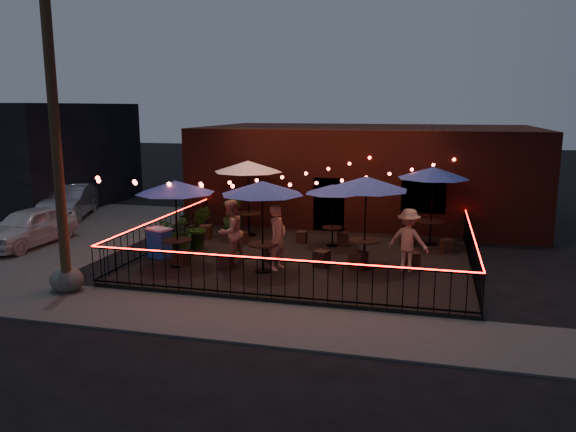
# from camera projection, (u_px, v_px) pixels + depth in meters

# --- Properties ---
(ground) EXTENTS (110.00, 110.00, 0.00)m
(ground) POSITION_uv_depth(u_px,v_px,m) (291.00, 280.00, 15.93)
(ground) COLOR black
(ground) RESTS_ON ground
(patio) EXTENTS (10.00, 8.00, 0.15)m
(patio) POSITION_uv_depth(u_px,v_px,m) (306.00, 260.00, 17.81)
(patio) COLOR black
(patio) RESTS_ON ground
(sidewalk) EXTENTS (18.00, 2.50, 0.05)m
(sidewalk) POSITION_uv_depth(u_px,v_px,m) (256.00, 321.00, 12.83)
(sidewalk) COLOR #3D3C39
(sidewalk) RESTS_ON ground
(parking_lot) EXTENTS (11.00, 12.00, 0.02)m
(parking_lot) POSITION_uv_depth(u_px,v_px,m) (27.00, 229.00, 22.64)
(parking_lot) COLOR #3D3C39
(parking_lot) RESTS_ON ground
(brick_building) EXTENTS (14.00, 8.00, 4.00)m
(brick_building) POSITION_uv_depth(u_px,v_px,m) (367.00, 172.00, 24.80)
(brick_building) COLOR #3C1810
(brick_building) RESTS_ON ground
(utility_pole) EXTENTS (0.26, 0.26, 8.00)m
(utility_pole) POSITION_uv_depth(u_px,v_px,m) (56.00, 141.00, 14.00)
(utility_pole) COLOR #3E2F19
(utility_pole) RESTS_ON ground
(fence_front) EXTENTS (10.00, 0.04, 1.04)m
(fence_front) POSITION_uv_depth(u_px,v_px,m) (271.00, 279.00, 13.90)
(fence_front) COLOR black
(fence_front) RESTS_ON patio
(fence_left) EXTENTS (0.04, 8.00, 1.04)m
(fence_left) POSITION_uv_depth(u_px,v_px,m) (161.00, 233.00, 18.91)
(fence_left) COLOR black
(fence_left) RESTS_ON patio
(fence_right) EXTENTS (0.04, 8.00, 1.04)m
(fence_right) POSITION_uv_depth(u_px,v_px,m) (472.00, 252.00, 16.49)
(fence_right) COLOR black
(fence_right) RESTS_ON patio
(festoon_lights) EXTENTS (10.02, 8.72, 1.32)m
(festoon_lights) POSITION_uv_depth(u_px,v_px,m) (272.00, 184.00, 17.30)
(festoon_lights) COLOR red
(festoon_lights) RESTS_ON ground
(cafe_table_0) EXTENTS (2.73, 2.73, 2.58)m
(cafe_table_0) POSITION_uv_depth(u_px,v_px,m) (175.00, 188.00, 16.40)
(cafe_table_0) COLOR black
(cafe_table_0) RESTS_ON patio
(cafe_table_1) EXTENTS (2.77, 2.77, 2.77)m
(cafe_table_1) POSITION_uv_depth(u_px,v_px,m) (248.00, 167.00, 20.39)
(cafe_table_1) COLOR black
(cafe_table_1) RESTS_ON patio
(cafe_table_2) EXTENTS (2.45, 2.45, 2.64)m
(cafe_table_2) POSITION_uv_depth(u_px,v_px,m) (262.00, 189.00, 15.83)
(cafe_table_2) COLOR black
(cafe_table_2) RESTS_ON patio
(cafe_table_3) EXTENTS (2.38, 2.38, 2.13)m
(cafe_table_3) POSITION_uv_depth(u_px,v_px,m) (333.00, 190.00, 18.89)
(cafe_table_3) COLOR black
(cafe_table_3) RESTS_ON patio
(cafe_table_4) EXTENTS (3.26, 3.26, 2.73)m
(cafe_table_4) POSITION_uv_depth(u_px,v_px,m) (366.00, 185.00, 16.16)
(cafe_table_4) COLOR black
(cafe_table_4) RESTS_ON patio
(cafe_table_5) EXTENTS (2.89, 2.89, 2.70)m
(cafe_table_5) POSITION_uv_depth(u_px,v_px,m) (433.00, 174.00, 19.02)
(cafe_table_5) COLOR black
(cafe_table_5) RESTS_ON patio
(bistro_chair_0) EXTENTS (0.43, 0.43, 0.46)m
(bistro_chair_0) POSITION_uv_depth(u_px,v_px,m) (181.00, 258.00, 16.85)
(bistro_chair_0) COLOR black
(bistro_chair_0) RESTS_ON patio
(bistro_chair_1) EXTENTS (0.37, 0.37, 0.43)m
(bistro_chair_1) POSITION_uv_depth(u_px,v_px,m) (226.00, 262.00, 16.49)
(bistro_chair_1) COLOR black
(bistro_chair_1) RESTS_ON patio
(bistro_chair_2) EXTENTS (0.45, 0.45, 0.49)m
(bistro_chair_2) POSITION_uv_depth(u_px,v_px,m) (206.00, 232.00, 20.31)
(bistro_chair_2) COLOR black
(bistro_chair_2) RESTS_ON patio
(bistro_chair_3) EXTENTS (0.43, 0.43, 0.40)m
(bistro_chair_3) POSITION_uv_depth(u_px,v_px,m) (242.00, 238.00, 19.58)
(bistro_chair_3) COLOR black
(bistro_chair_3) RESTS_ON patio
(bistro_chair_4) EXTENTS (0.51, 0.51, 0.48)m
(bistro_chair_4) POSITION_uv_depth(u_px,v_px,m) (273.00, 253.00, 17.34)
(bistro_chair_4) COLOR black
(bistro_chair_4) RESTS_ON patio
(bistro_chair_5) EXTENTS (0.52, 0.52, 0.48)m
(bistro_chair_5) POSITION_uv_depth(u_px,v_px,m) (322.00, 259.00, 16.75)
(bistro_chair_5) COLOR black
(bistro_chair_5) RESTS_ON patio
(bistro_chair_6) EXTENTS (0.34, 0.34, 0.40)m
(bistro_chair_6) POSITION_uv_depth(u_px,v_px,m) (302.00, 237.00, 19.70)
(bistro_chair_6) COLOR black
(bistro_chair_6) RESTS_ON patio
(bistro_chair_7) EXTENTS (0.44, 0.44, 0.44)m
(bistro_chair_7) POSITION_uv_depth(u_px,v_px,m) (343.00, 239.00, 19.38)
(bistro_chair_7) COLOR black
(bistro_chair_7) RESTS_ON patio
(bistro_chair_8) EXTENTS (0.57, 0.57, 0.52)m
(bistro_chair_8) POSITION_uv_depth(u_px,v_px,m) (358.00, 261.00, 16.45)
(bistro_chair_8) COLOR black
(bistro_chair_8) RESTS_ON patio
(bistro_chair_9) EXTENTS (0.49, 0.49, 0.46)m
(bistro_chair_9) POSITION_uv_depth(u_px,v_px,m) (412.00, 260.00, 16.64)
(bistro_chair_9) COLOR black
(bistro_chair_9) RESTS_ON patio
(bistro_chair_10) EXTENTS (0.54, 0.54, 0.51)m
(bistro_chair_10) POSITION_uv_depth(u_px,v_px,m) (407.00, 237.00, 19.42)
(bistro_chair_10) COLOR black
(bistro_chair_10) RESTS_ON patio
(bistro_chair_11) EXTENTS (0.47, 0.47, 0.42)m
(bistro_chair_11) POSITION_uv_depth(u_px,v_px,m) (447.00, 245.00, 18.46)
(bistro_chair_11) COLOR black
(bistro_chair_11) RESTS_ON patio
(patron_a) EXTENTS (0.62, 0.79, 1.91)m
(patron_a) POSITION_uv_depth(u_px,v_px,m) (277.00, 237.00, 16.35)
(patron_a) COLOR tan
(patron_a) RESTS_ON patio
(patron_b) EXTENTS (1.03, 1.15, 1.96)m
(patron_b) POSITION_uv_depth(u_px,v_px,m) (230.00, 232.00, 16.94)
(patron_b) COLOR tan
(patron_b) RESTS_ON patio
(patron_c) EXTENTS (1.33, 0.98, 1.83)m
(patron_c) POSITION_uv_depth(u_px,v_px,m) (408.00, 240.00, 16.18)
(patron_c) COLOR #D1A28C
(patron_c) RESTS_ON patio
(potted_shrub_a) EXTENTS (1.29, 1.12, 1.42)m
(potted_shrub_a) POSITION_uv_depth(u_px,v_px,m) (180.00, 232.00, 18.20)
(potted_shrub_a) COLOR #173E11
(potted_shrub_a) RESTS_ON patio
(potted_shrub_b) EXTENTS (0.99, 0.91, 1.45)m
(potted_shrub_b) POSITION_uv_depth(u_px,v_px,m) (199.00, 227.00, 18.84)
(potted_shrub_b) COLOR #10340B
(potted_shrub_b) RESTS_ON patio
(potted_shrub_c) EXTENTS (0.80, 0.80, 1.41)m
(potted_shrub_c) POSITION_uv_depth(u_px,v_px,m) (233.00, 215.00, 21.14)
(potted_shrub_c) COLOR #1B4014
(potted_shrub_c) RESTS_ON patio
(cooler) EXTENTS (0.85, 0.74, 0.95)m
(cooler) POSITION_uv_depth(u_px,v_px,m) (159.00, 243.00, 17.73)
(cooler) COLOR #2048A7
(cooler) RESTS_ON patio
(boulder) EXTENTS (0.94, 0.81, 0.71)m
(boulder) POSITION_uv_depth(u_px,v_px,m) (66.00, 280.00, 14.83)
(boulder) COLOR #43433E
(boulder) RESTS_ON ground
(car_white) EXTENTS (1.70, 4.00, 1.35)m
(car_white) POSITION_uv_depth(u_px,v_px,m) (28.00, 227.00, 19.80)
(car_white) COLOR white
(car_white) RESTS_ON ground
(car_silver) EXTENTS (2.99, 4.73, 1.47)m
(car_silver) POSITION_uv_depth(u_px,v_px,m) (69.00, 202.00, 24.74)
(car_silver) COLOR #A7A7B0
(car_silver) RESTS_ON ground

